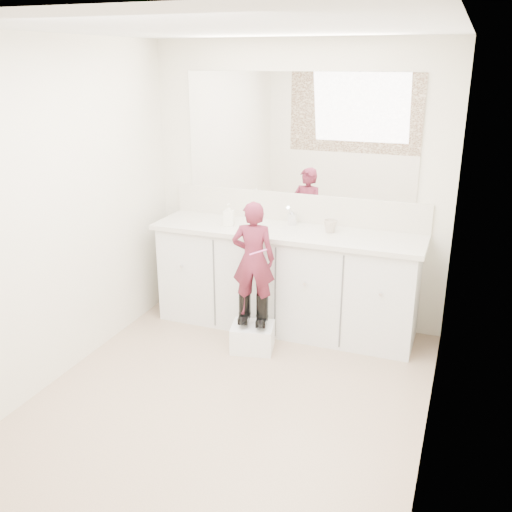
% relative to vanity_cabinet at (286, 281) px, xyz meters
% --- Properties ---
extents(floor, '(3.00, 3.00, 0.00)m').
position_rel_vanity_cabinet_xyz_m(floor, '(0.00, -1.23, -0.42)').
color(floor, '#967762').
rests_on(floor, ground).
extents(ceiling, '(3.00, 3.00, 0.00)m').
position_rel_vanity_cabinet_xyz_m(ceiling, '(0.00, -1.23, 1.97)').
color(ceiling, white).
rests_on(ceiling, wall_back).
extents(wall_back, '(2.60, 0.00, 2.60)m').
position_rel_vanity_cabinet_xyz_m(wall_back, '(0.00, 0.27, 0.77)').
color(wall_back, beige).
rests_on(wall_back, floor).
extents(wall_front, '(2.60, 0.00, 2.60)m').
position_rel_vanity_cabinet_xyz_m(wall_front, '(0.00, -2.73, 0.77)').
color(wall_front, beige).
rests_on(wall_front, floor).
extents(wall_left, '(0.00, 3.00, 3.00)m').
position_rel_vanity_cabinet_xyz_m(wall_left, '(-1.30, -1.23, 0.78)').
color(wall_left, beige).
rests_on(wall_left, floor).
extents(wall_right, '(0.00, 3.00, 3.00)m').
position_rel_vanity_cabinet_xyz_m(wall_right, '(1.30, -1.23, 0.78)').
color(wall_right, beige).
rests_on(wall_right, floor).
extents(vanity_cabinet, '(2.20, 0.55, 0.85)m').
position_rel_vanity_cabinet_xyz_m(vanity_cabinet, '(0.00, 0.00, 0.00)').
color(vanity_cabinet, silver).
rests_on(vanity_cabinet, floor).
extents(countertop, '(2.28, 0.58, 0.04)m').
position_rel_vanity_cabinet_xyz_m(countertop, '(0.00, -0.01, 0.45)').
color(countertop, beige).
rests_on(countertop, vanity_cabinet).
extents(backsplash, '(2.28, 0.03, 0.25)m').
position_rel_vanity_cabinet_xyz_m(backsplash, '(0.00, 0.26, 0.59)').
color(backsplash, beige).
rests_on(backsplash, countertop).
extents(mirror, '(2.00, 0.02, 1.00)m').
position_rel_vanity_cabinet_xyz_m(mirror, '(0.00, 0.26, 1.22)').
color(mirror, white).
rests_on(mirror, wall_back).
extents(dot_panel, '(2.00, 0.01, 1.20)m').
position_rel_vanity_cabinet_xyz_m(dot_panel, '(0.00, -2.71, 1.22)').
color(dot_panel, '#472819').
rests_on(dot_panel, wall_front).
extents(faucet, '(0.08, 0.08, 0.10)m').
position_rel_vanity_cabinet_xyz_m(faucet, '(0.00, 0.15, 0.52)').
color(faucet, silver).
rests_on(faucet, countertop).
extents(cup, '(0.13, 0.13, 0.11)m').
position_rel_vanity_cabinet_xyz_m(cup, '(0.36, 0.05, 0.52)').
color(cup, '#BFAE99').
rests_on(cup, countertop).
extents(soap_bottle, '(0.10, 0.10, 0.19)m').
position_rel_vanity_cabinet_xyz_m(soap_bottle, '(-0.50, -0.06, 0.56)').
color(soap_bottle, white).
rests_on(soap_bottle, countertop).
extents(step_stool, '(0.38, 0.34, 0.21)m').
position_rel_vanity_cabinet_xyz_m(step_stool, '(-0.11, -0.50, -0.32)').
color(step_stool, white).
rests_on(step_stool, floor).
extents(boot_left, '(0.14, 0.20, 0.28)m').
position_rel_vanity_cabinet_xyz_m(boot_left, '(-0.19, -0.48, -0.08)').
color(boot_left, black).
rests_on(boot_left, step_stool).
extents(boot_right, '(0.14, 0.20, 0.28)m').
position_rel_vanity_cabinet_xyz_m(boot_right, '(-0.04, -0.48, -0.08)').
color(boot_right, black).
rests_on(boot_right, step_stool).
extents(toddler, '(0.37, 0.29, 0.92)m').
position_rel_vanity_cabinet_xyz_m(toddler, '(-0.11, -0.48, 0.35)').
color(toddler, '#9C3053').
rests_on(toddler, step_stool).
extents(toothbrush, '(0.13, 0.04, 0.06)m').
position_rel_vanity_cabinet_xyz_m(toothbrush, '(-0.04, -0.56, 0.44)').
color(toothbrush, '#F760BF').
rests_on(toothbrush, toddler).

